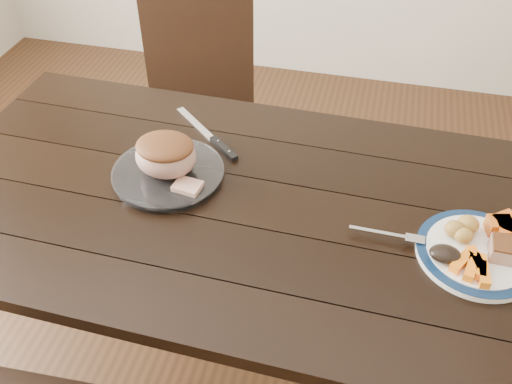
% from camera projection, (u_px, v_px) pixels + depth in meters
% --- Properties ---
extents(ground, '(4.00, 4.00, 0.00)m').
position_uv_depth(ground, '(235.00, 357.00, 1.97)').
color(ground, '#472B16').
rests_on(ground, ground).
extents(dining_table, '(1.62, 0.94, 0.75)m').
position_uv_depth(dining_table, '(229.00, 222.00, 1.54)').
color(dining_table, black).
rests_on(dining_table, ground).
extents(chair_far, '(0.51, 0.52, 0.93)m').
position_uv_depth(chair_far, '(200.00, 104.00, 2.22)').
color(chair_far, black).
rests_on(chair_far, ground).
extents(dinner_plate, '(0.28, 0.28, 0.02)m').
position_uv_depth(dinner_plate, '(477.00, 254.00, 1.32)').
color(dinner_plate, white).
rests_on(dinner_plate, dining_table).
extents(plate_rim, '(0.28, 0.28, 0.02)m').
position_uv_depth(plate_rim, '(477.00, 251.00, 1.31)').
color(plate_rim, '#0C2140').
rests_on(plate_rim, dinner_plate).
extents(serving_platter, '(0.29, 0.29, 0.02)m').
position_uv_depth(serving_platter, '(168.00, 174.00, 1.53)').
color(serving_platter, white).
rests_on(serving_platter, dining_table).
extents(pork_slice, '(0.08, 0.07, 0.04)m').
position_uv_depth(pork_slice, '(509.00, 251.00, 1.28)').
color(pork_slice, tan).
rests_on(pork_slice, dinner_plate).
extents(roasted_potatoes, '(0.08, 0.08, 0.04)m').
position_uv_depth(roasted_potatoes, '(463.00, 229.00, 1.33)').
color(roasted_potatoes, gold).
rests_on(roasted_potatoes, dinner_plate).
extents(carrot_batons, '(0.09, 0.11, 0.02)m').
position_uv_depth(carrot_batons, '(474.00, 266.00, 1.26)').
color(carrot_batons, orange).
rests_on(carrot_batons, dinner_plate).
extents(pumpkin_wedges, '(0.10, 0.09, 0.04)m').
position_uv_depth(pumpkin_wedges, '(506.00, 228.00, 1.34)').
color(pumpkin_wedges, orange).
rests_on(pumpkin_wedges, dinner_plate).
extents(dark_mushroom, '(0.07, 0.05, 0.03)m').
position_uv_depth(dark_mushroom, '(445.00, 254.00, 1.28)').
color(dark_mushroom, black).
rests_on(dark_mushroom, dinner_plate).
extents(fork, '(0.18, 0.03, 0.00)m').
position_uv_depth(fork, '(392.00, 235.00, 1.35)').
color(fork, silver).
rests_on(fork, dinner_plate).
extents(roast_joint, '(0.16, 0.14, 0.11)m').
position_uv_depth(roast_joint, '(166.00, 156.00, 1.49)').
color(roast_joint, tan).
rests_on(roast_joint, serving_platter).
extents(cut_slice, '(0.08, 0.06, 0.02)m').
position_uv_depth(cut_slice, '(188.00, 187.00, 1.47)').
color(cut_slice, tan).
rests_on(cut_slice, serving_platter).
extents(carving_knife, '(0.25, 0.23, 0.01)m').
position_uv_depth(carving_knife, '(216.00, 142.00, 1.65)').
color(carving_knife, silver).
rests_on(carving_knife, dining_table).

